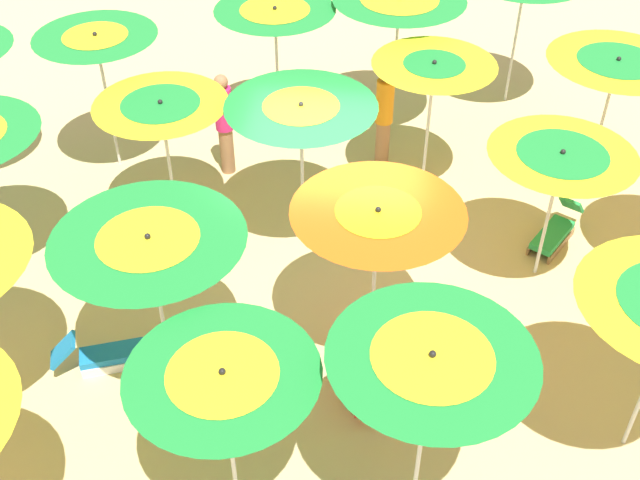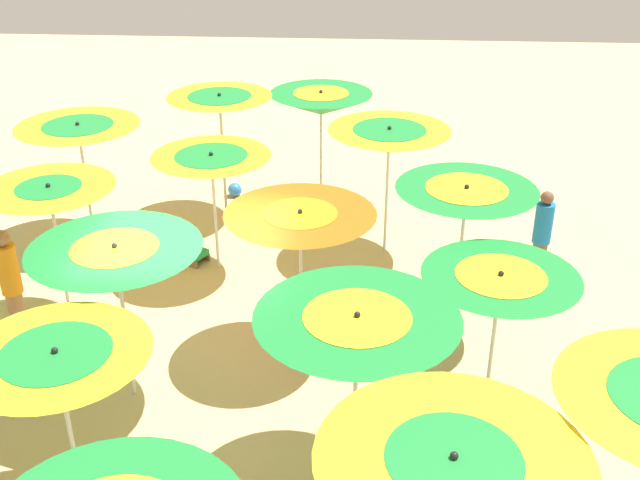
# 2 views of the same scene
# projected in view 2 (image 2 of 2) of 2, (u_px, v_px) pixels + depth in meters

# --- Properties ---
(ground) EXTENTS (41.19, 41.19, 0.04)m
(ground) POSITION_uv_depth(u_px,v_px,m) (198.00, 373.00, 11.00)
(ground) COLOR #D1B57F
(beach_umbrella_5) EXTENTS (2.19, 2.19, 2.25)m
(beach_umbrella_5) POSITION_uv_depth(u_px,v_px,m) (79.00, 134.00, 13.85)
(beach_umbrella_5) COLOR silver
(beach_umbrella_5) RESTS_ON ground
(beach_umbrella_6) EXTENTS (1.92, 1.92, 2.28)m
(beach_umbrella_6) POSITION_uv_depth(u_px,v_px,m) (50.00, 199.00, 11.33)
(beach_umbrella_6) COLOR silver
(beach_umbrella_6) RESTS_ON ground
(beach_umbrella_7) EXTENTS (2.16, 2.16, 2.31)m
(beach_umbrella_7) POSITION_uv_depth(u_px,v_px,m) (116.00, 259.00, 9.60)
(beach_umbrella_7) COLOR silver
(beach_umbrella_7) RESTS_ON ground
(beach_umbrella_8) EXTENTS (1.95, 1.95, 2.19)m
(beach_umbrella_8) POSITION_uv_depth(u_px,v_px,m) (58.00, 369.00, 7.88)
(beach_umbrella_8) COLOR silver
(beach_umbrella_8) RESTS_ON ground
(beach_umbrella_10) EXTENTS (1.99, 1.99, 2.47)m
(beach_umbrella_10) POSITION_uv_depth(u_px,v_px,m) (220.00, 104.00, 14.65)
(beach_umbrella_10) COLOR silver
(beach_umbrella_10) RESTS_ON ground
(beach_umbrella_11) EXTENTS (1.97, 1.97, 2.16)m
(beach_umbrella_11) POSITION_uv_depth(u_px,v_px,m) (212.00, 164.00, 12.77)
(beach_umbrella_11) COLOR silver
(beach_umbrella_11) RESTS_ON ground
(beach_umbrella_12) EXTENTS (2.09, 2.09, 2.25)m
(beach_umbrella_12) POSITION_uv_depth(u_px,v_px,m) (300.00, 223.00, 10.59)
(beach_umbrella_12) COLOR silver
(beach_umbrella_12) RESTS_ON ground
(beach_umbrella_13) EXTENTS (2.24, 2.24, 2.26)m
(beach_umbrella_13) POSITION_uv_depth(u_px,v_px,m) (357.00, 333.00, 8.33)
(beach_umbrella_13) COLOR silver
(beach_umbrella_13) RESTS_ON ground
(beach_umbrella_14) EXTENTS (2.28, 2.28, 2.38)m
(beach_umbrella_14) POSITION_uv_depth(u_px,v_px,m) (452.00, 478.00, 6.29)
(beach_umbrella_14) COLOR silver
(beach_umbrella_14) RESTS_ON ground
(beach_umbrella_15) EXTENTS (1.98, 1.98, 2.46)m
(beach_umbrella_15) POSITION_uv_depth(u_px,v_px,m) (321.00, 103.00, 14.88)
(beach_umbrella_15) COLOR silver
(beach_umbrella_15) RESTS_ON ground
(beach_umbrella_16) EXTENTS (2.10, 2.10, 2.39)m
(beach_umbrella_16) POSITION_uv_depth(u_px,v_px,m) (389.00, 141.00, 13.24)
(beach_umbrella_16) COLOR silver
(beach_umbrella_16) RESTS_ON ground
(beach_umbrella_17) EXTENTS (2.02, 2.02, 2.39)m
(beach_umbrella_17) POSITION_uv_depth(u_px,v_px,m) (466.00, 200.00, 11.00)
(beach_umbrella_17) COLOR silver
(beach_umbrella_17) RESTS_ON ground
(beach_umbrella_18) EXTENTS (1.92, 1.92, 2.12)m
(beach_umbrella_18) POSITION_uv_depth(u_px,v_px,m) (500.00, 286.00, 9.36)
(beach_umbrella_18) COLOR silver
(beach_umbrella_18) RESTS_ON ground
(lounger_1) EXTENTS (0.92, 1.24, 0.60)m
(lounger_1) POSITION_uv_depth(u_px,v_px,m) (180.00, 247.00, 13.91)
(lounger_1) COLOR olive
(lounger_1) RESTS_ON ground
(lounger_2) EXTENTS (0.62, 1.25, 0.59)m
(lounger_2) POSITION_uv_depth(u_px,v_px,m) (358.00, 340.00, 11.34)
(lounger_2) COLOR olive
(lounger_2) RESTS_ON ground
(beachgoer_0) EXTENTS (0.30, 0.30, 1.70)m
(beachgoer_0) POSITION_uv_depth(u_px,v_px,m) (541.00, 237.00, 12.76)
(beachgoer_0) COLOR brown
(beachgoer_0) RESTS_ON ground
(beachgoer_1) EXTENTS (0.30, 0.30, 1.86)m
(beachgoer_1) POSITION_uv_depth(u_px,v_px,m) (11.00, 285.00, 11.19)
(beachgoer_1) COLOR #A3704C
(beachgoer_1) RESTS_ON ground
(beach_ball) EXTENTS (0.29, 0.29, 0.29)m
(beach_ball) POSITION_uv_depth(u_px,v_px,m) (235.00, 190.00, 16.31)
(beach_ball) COLOR #337FE5
(beach_ball) RESTS_ON ground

